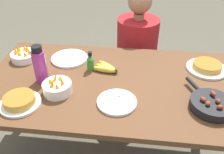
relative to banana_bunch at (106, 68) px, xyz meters
The scene contains 13 objects.
ground_plane 0.74m from the banana_bunch, 66.10° to the right, with size 14.00×14.00×0.00m, color #565142.
dining_table 0.17m from the banana_bunch, 66.10° to the right, with size 1.65×0.91×0.71m.
banana_bunch is the anchor object (origin of this frame).
skillet 0.69m from the banana_bunch, 26.39° to the right, with size 0.24×0.35×0.08m.
frittata_plate_center 0.59m from the banana_bunch, 136.99° to the right, with size 0.23×0.23×0.06m.
frittata_plate_side 0.68m from the banana_bunch, ahead, with size 0.27×0.27×0.05m.
empty_plate_near_front 0.34m from the banana_bunch, 72.41° to the right, with size 0.23×0.23×0.02m.
empty_plate_far_left 0.31m from the banana_bunch, 158.02° to the left, with size 0.26×0.26×0.02m.
fruit_bowl_mango 0.37m from the banana_bunch, 133.35° to the right, with size 0.17×0.17×0.12m.
fruit_bowl_citrus 0.62m from the banana_bunch, behind, with size 0.18×0.18×0.10m.
water_bottle 0.43m from the banana_bunch, 156.41° to the right, with size 0.08×0.08×0.25m.
hot_sauce_bottle 0.12m from the banana_bunch, behind, with size 0.05×0.05×0.14m.
person_figure 0.68m from the banana_bunch, 71.51° to the left, with size 0.40×0.40×1.11m.
Camera 1 is at (0.14, -1.22, 1.59)m, focal length 38.00 mm.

